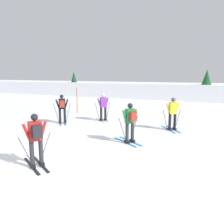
{
  "coord_description": "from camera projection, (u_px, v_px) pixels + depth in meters",
  "views": [
    {
      "loc": [
        5.51,
        -6.74,
        2.9
      ],
      "look_at": [
        0.97,
        3.87,
        0.9
      ],
      "focal_mm": 35.3,
      "sensor_mm": 36.0,
      "label": 1
    }
  ],
  "objects": [
    {
      "name": "ground_plane",
      "position": [
        51.0,
        148.0,
        8.74
      ],
      "size": [
        120.0,
        120.0,
        0.0
      ],
      "primitive_type": "plane",
      "color": "white"
    },
    {
      "name": "far_snow_ridge",
      "position": [
        158.0,
        90.0,
        27.35
      ],
      "size": [
        80.0,
        6.72,
        1.77
      ],
      "primitive_type": "cube",
      "color": "white",
      "rests_on": "ground"
    },
    {
      "name": "skier_purple",
      "position": [
        103.0,
        106.0,
        13.67
      ],
      "size": [
        1.4,
        1.39,
        1.71
      ],
      "color": "silver",
      "rests_on": "ground"
    },
    {
      "name": "skier_green",
      "position": [
        130.0,
        121.0,
        9.21
      ],
      "size": [
        1.52,
        1.23,
        1.71
      ],
      "color": "#237AC6",
      "rests_on": "ground"
    },
    {
      "name": "skier_yellow",
      "position": [
        173.0,
        113.0,
        11.36
      ],
      "size": [
        1.21,
        1.53,
        1.71
      ],
      "color": "#237AC6",
      "rests_on": "ground"
    },
    {
      "name": "skier_black",
      "position": [
        62.0,
        107.0,
        12.95
      ],
      "size": [
        1.26,
        1.5,
        1.71
      ],
      "color": "#237AC6",
      "rests_on": "ground"
    },
    {
      "name": "skier_red",
      "position": [
        36.0,
        138.0,
        6.79
      ],
      "size": [
        1.55,
        1.16,
        1.71
      ],
      "color": "black",
      "rests_on": "ground"
    },
    {
      "name": "trail_marker_pole",
      "position": [
        77.0,
        100.0,
        16.41
      ],
      "size": [
        0.06,
        0.06,
        1.9
      ],
      "primitive_type": "cylinder",
      "color": "#C65614",
      "rests_on": "ground"
    },
    {
      "name": "conifer_far_left",
      "position": [
        74.0,
        82.0,
        30.14
      ],
      "size": [
        1.41,
        1.41,
        3.24
      ],
      "color": "#513823",
      "rests_on": "ground"
    },
    {
      "name": "conifer_far_right",
      "position": [
        207.0,
        82.0,
        23.24
      ],
      "size": [
        1.64,
        1.64,
        3.35
      ],
      "color": "#513823",
      "rests_on": "ground"
    }
  ]
}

